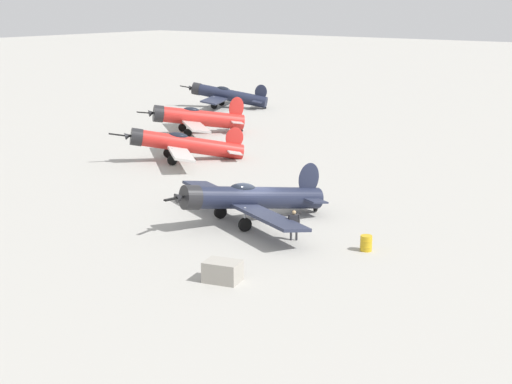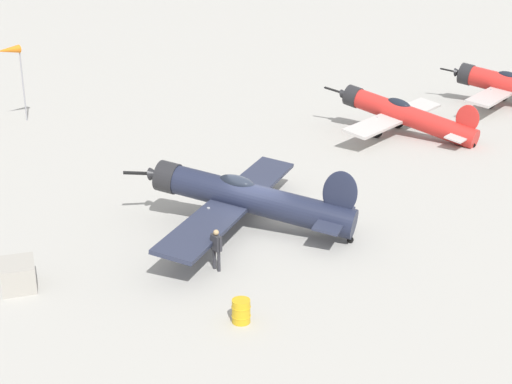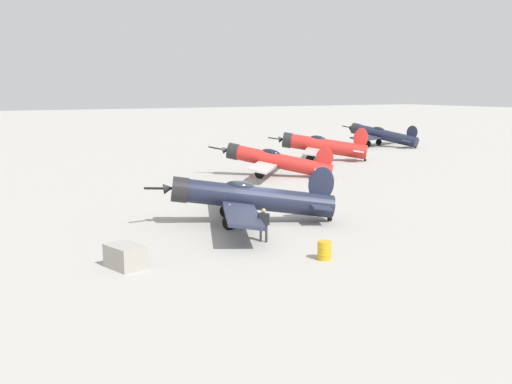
{
  "view_description": "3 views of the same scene",
  "coord_description": "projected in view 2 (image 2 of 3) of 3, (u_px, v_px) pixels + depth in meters",
  "views": [
    {
      "loc": [
        36.3,
        27.34,
        13.12
      ],
      "look_at": [
        0.0,
        -0.0,
        1.8
      ],
      "focal_mm": 55.04,
      "sensor_mm": 36.0,
      "label": 1
    },
    {
      "loc": [
        1.97,
        29.71,
        12.4
      ],
      "look_at": [
        0.0,
        -0.0,
        1.8
      ],
      "focal_mm": 50.51,
      "sensor_mm": 36.0,
      "label": 2
    },
    {
      "loc": [
        16.75,
        29.72,
        7.59
      ],
      "look_at": [
        0.0,
        -0.0,
        1.8
      ],
      "focal_mm": 42.82,
      "sensor_mm": 36.0,
      "label": 3
    }
  ],
  "objects": [
    {
      "name": "ground_crew_mechanic",
      "position": [
        216.0,
        246.0,
        28.0
      ],
      "size": [
        0.46,
        0.57,
        1.71
      ],
      "rotation": [
        0.0,
        0.0,
        3.74
      ],
      "color": "#2D2D33",
      "rests_on": "ground_plane"
    },
    {
      "name": "airplane_mid_apron",
      "position": [
        404.0,
        115.0,
        47.02
      ],
      "size": [
        9.34,
        9.61,
        3.04
      ],
      "rotation": [
        0.0,
        0.0,
        5.58
      ],
      "color": "red",
      "rests_on": "ground_plane"
    },
    {
      "name": "equipment_crate",
      "position": [
        18.0,
        275.0,
        26.81
      ],
      "size": [
        1.6,
        1.93,
        1.0
      ],
      "rotation": [
        0.0,
        0.0,
        1.83
      ],
      "color": "#9E998E",
      "rests_on": "ground_plane"
    },
    {
      "name": "ground_plane",
      "position": [
        256.0,
        230.0,
        32.21
      ],
      "size": [
        400.0,
        400.0,
        0.0
      ],
      "primitive_type": "plane",
      "color": "#A8A59E"
    },
    {
      "name": "airplane_foreground",
      "position": [
        245.0,
        198.0,
        31.88
      ],
      "size": [
        10.42,
        12.43,
        3.28
      ],
      "rotation": [
        0.0,
        0.0,
        5.87
      ],
      "color": "#1E2338",
      "rests_on": "ground_plane"
    },
    {
      "name": "windsock_mast",
      "position": [
        9.0,
        53.0,
        49.13
      ],
      "size": [
        1.64,
        1.64,
        5.36
      ],
      "color": "gray",
      "rests_on": "ground_plane"
    },
    {
      "name": "airplane_far_line",
      "position": [
        512.0,
        86.0,
        55.03
      ],
      "size": [
        9.71,
        11.15,
        3.61
      ],
      "rotation": [
        0.0,
        0.0,
        5.61
      ],
      "color": "red",
      "rests_on": "ground_plane"
    },
    {
      "name": "fuel_drum",
      "position": [
        241.0,
        311.0,
        24.37
      ],
      "size": [
        0.67,
        0.67,
        0.84
      ],
      "color": "gold",
      "rests_on": "ground_plane"
    }
  ]
}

